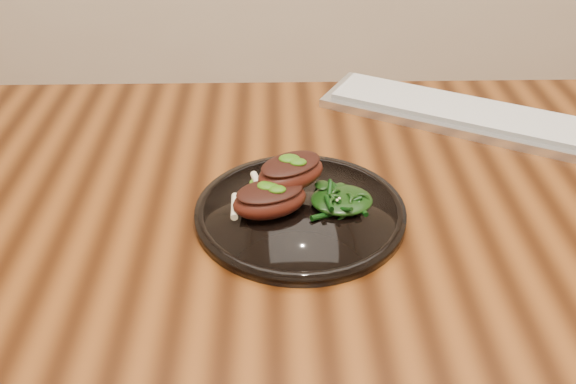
% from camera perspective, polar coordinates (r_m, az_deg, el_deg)
% --- Properties ---
extents(desk, '(1.60, 0.80, 0.75)m').
position_cam_1_polar(desk, '(0.98, 8.69, -4.32)').
color(desk, black).
rests_on(desk, ground).
extents(plate, '(0.29, 0.29, 0.02)m').
position_cam_1_polar(plate, '(0.87, 1.09, -1.80)').
color(plate, black).
rests_on(plate, desk).
extents(lamb_chop_front, '(0.12, 0.10, 0.05)m').
position_cam_1_polar(lamb_chop_front, '(0.84, -1.67, -0.60)').
color(lamb_chop_front, '#45150D').
rests_on(lamb_chop_front, plate).
extents(lamb_chop_back, '(0.12, 0.11, 0.04)m').
position_cam_1_polar(lamb_chop_back, '(0.87, 0.20, 1.83)').
color(lamb_chop_back, '#45150D').
rests_on(lamb_chop_back, plate).
extents(herb_smear, '(0.07, 0.05, 0.00)m').
position_cam_1_polar(herb_smear, '(0.92, -1.28, 0.86)').
color(herb_smear, '#1E4D08').
rests_on(herb_smear, plate).
extents(greens_heap, '(0.08, 0.08, 0.03)m').
position_cam_1_polar(greens_heap, '(0.87, 4.80, -0.40)').
color(greens_heap, black).
rests_on(greens_heap, plate).
extents(keyboard, '(0.47, 0.34, 0.02)m').
position_cam_1_polar(keyboard, '(1.16, 14.77, 6.83)').
color(keyboard, silver).
rests_on(keyboard, desk).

